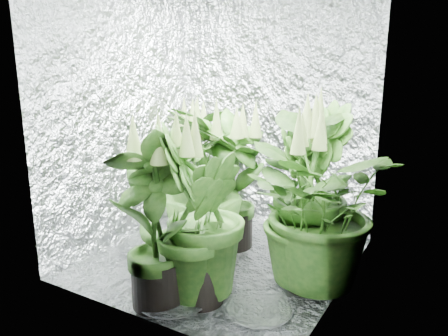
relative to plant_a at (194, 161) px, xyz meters
name	(u,v)px	position (x,y,z in m)	size (l,w,h in m)	color
ground	(221,259)	(0.64, -0.64, -0.48)	(1.60, 1.60, 0.00)	silver
walls	(220,110)	(0.64, -0.64, 0.52)	(1.62, 1.62, 2.00)	silver
plant_a	(194,161)	(0.00, 0.00, 0.00)	(1.04, 1.04, 1.01)	black
plant_b	(232,182)	(0.59, -0.41, -0.01)	(0.70, 0.70, 1.04)	black
plant_c	(311,191)	(1.18, -0.46, 0.04)	(0.69, 0.69, 1.13)	black
plant_d	(202,185)	(0.49, -0.63, 0.01)	(0.70, 0.70, 1.05)	black
plant_e	(312,206)	(1.28, -0.70, 0.03)	(0.88, 0.88, 1.06)	black
plant_f	(157,221)	(0.63, -1.28, 0.01)	(0.71, 0.71, 1.06)	black
plant_g	(199,217)	(0.81, -1.15, 0.02)	(0.57, 0.57, 1.06)	black
circulation_fan	(320,238)	(1.22, -0.34, -0.31)	(0.16, 0.35, 0.39)	black
plant_label	(164,258)	(0.70, -1.31, -0.18)	(0.05, 0.01, 0.09)	white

